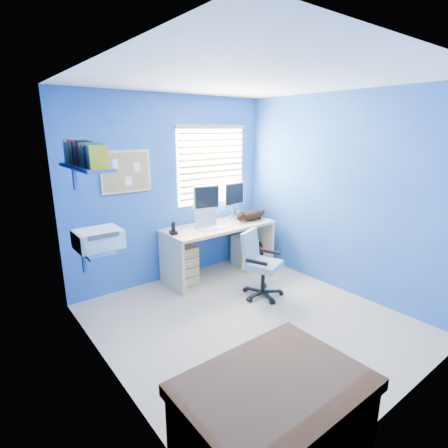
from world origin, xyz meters
TOP-DOWN VIEW (x-y plane):
  - floor at (0.00, 0.00)m, footprint 3.00×3.20m
  - ceiling at (0.00, 0.00)m, footprint 3.00×3.20m
  - wall_back at (0.00, 1.60)m, footprint 3.00×0.01m
  - wall_front at (0.00, -1.60)m, footprint 3.00×0.01m
  - wall_left at (-1.50, 0.00)m, footprint 0.01×3.20m
  - wall_right at (1.50, 0.00)m, footprint 0.01×3.20m
  - desk at (0.53, 1.26)m, footprint 1.62×0.65m
  - laptop at (0.32, 1.19)m, footprint 0.35×0.29m
  - monitor_left at (0.47, 1.50)m, footprint 0.42×0.20m
  - monitor_right at (0.97, 1.47)m, footprint 0.41×0.16m
  - phone at (-0.20, 1.26)m, footprint 0.11×0.13m
  - mug at (1.07, 1.37)m, footprint 0.10×0.09m
  - cd_spindle at (1.15, 1.50)m, footprint 0.13×0.13m
  - cat at (1.08, 1.19)m, footprint 0.46×0.28m
  - tower_pc at (1.03, 1.27)m, footprint 0.19×0.44m
  - drawer_boxes at (-0.08, 1.27)m, footprint 0.35×0.28m
  - yellow_book at (0.89, 1.07)m, footprint 0.03×0.17m
  - backpack at (1.33, 1.24)m, footprint 0.36×0.31m
  - bed_corner at (-0.96, -1.30)m, footprint 1.12×0.80m
  - office_chair at (0.52, 0.39)m, footprint 0.63×0.63m
  - window_blinds at (0.65, 1.57)m, footprint 1.15×0.05m
  - corkboard at (-0.65, 1.58)m, footprint 0.64×0.02m
  - wall_shelves at (-1.35, 0.75)m, footprint 0.42×0.90m

SIDE VIEW (x-z plane):
  - floor at x=0.00m, z-range 0.00..0.00m
  - yellow_book at x=0.89m, z-range 0.00..0.24m
  - backpack at x=1.33m, z-range 0.00..0.36m
  - tower_pc at x=1.03m, z-range 0.00..0.45m
  - drawer_boxes at x=-0.08m, z-range 0.00..0.54m
  - bed_corner at x=-0.96m, z-range 0.00..0.54m
  - office_chair at x=0.52m, z-range -0.10..0.73m
  - desk at x=0.53m, z-range 0.00..0.74m
  - cd_spindle at x=1.15m, z-range 0.74..0.81m
  - mug at x=1.07m, z-range 0.74..0.84m
  - cat at x=1.08m, z-range 0.74..0.89m
  - phone at x=-0.20m, z-range 0.74..0.91m
  - laptop at x=0.32m, z-range 0.74..0.96m
  - monitor_left at x=0.47m, z-range 0.74..1.28m
  - monitor_right at x=0.97m, z-range 0.74..1.28m
  - wall_back at x=0.00m, z-range 0.00..2.50m
  - wall_front at x=0.00m, z-range 0.00..2.50m
  - wall_left at x=-1.50m, z-range 0.00..2.50m
  - wall_right at x=1.50m, z-range 0.00..2.50m
  - wall_shelves at x=-1.35m, z-range 0.91..1.96m
  - corkboard at x=-0.65m, z-range 1.29..1.81m
  - window_blinds at x=0.65m, z-range 1.00..2.10m
  - ceiling at x=0.00m, z-range 2.50..2.50m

